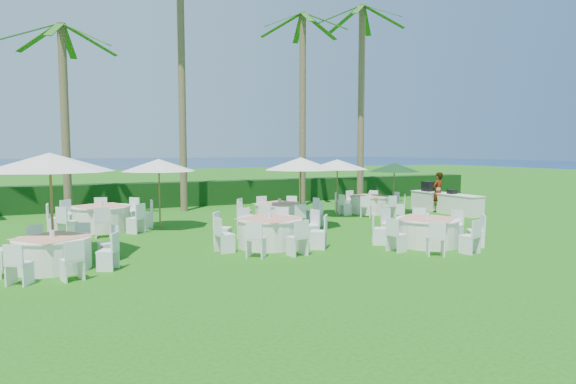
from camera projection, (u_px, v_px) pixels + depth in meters
The scene contains 20 objects.
ground at pixel (297, 251), 13.17m from camera, with size 120.00×120.00×0.00m, color #1B5B0F.
hedge at pixel (194, 194), 24.01m from camera, with size 34.00×1.00×1.20m, color black.
ocean at pixel (99, 163), 105.77m from camera, with size 260.00×260.00×0.00m, color #061844.
banquet_table_a at pixel (53, 252), 11.16m from camera, with size 2.98×2.98×0.92m.
banquet_table_b at pixel (270, 231), 13.79m from camera, with size 3.30×3.30×0.99m.
banquet_table_c at pixel (427, 231), 13.96m from camera, with size 3.16×3.16×0.96m.
banquet_table_d at pixel (102, 217), 16.57m from camera, with size 3.41×3.41×1.02m.
banquet_table_e at pixel (280, 214), 17.75m from camera, with size 3.23×3.23×0.97m.
banquet_table_f at pixel (370, 204), 21.11m from camera, with size 3.06×3.06×0.93m.
umbrella_a at pixel (50, 162), 11.89m from camera, with size 3.07×3.07×2.70m.
umbrella_b at pixel (301, 164), 16.77m from camera, with size 2.61×2.61×2.51m.
umbrella_c at pixel (159, 165), 16.66m from camera, with size 2.53×2.53×2.46m.
umbrella_d at pixel (337, 164), 20.05m from camera, with size 2.61×2.61×2.38m.
umbrella_green at pixel (394, 167), 20.90m from camera, with size 2.22×2.22×2.21m.
buffet_table at pixel (445, 202), 21.35m from camera, with size 0.93×3.74×1.32m.
staff_person at pixel (438, 192), 21.40m from camera, with size 0.65×0.43×1.78m, color gray.
palm_b at pixel (65, 111), 19.10m from camera, with size 4.26×4.36×7.74m.
palm_c at pixel (182, 68), 21.37m from camera, with size 4.38×4.22×11.86m.
palm_d at pixel (303, 101), 23.48m from camera, with size 4.33×4.31×9.38m.
palm_e at pixel (361, 97), 23.56m from camera, with size 4.36×4.27×9.77m.
Camera 1 is at (-5.56, -11.73, 2.77)m, focal length 30.00 mm.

